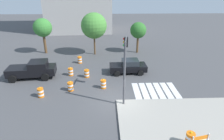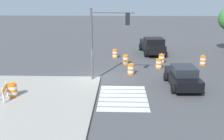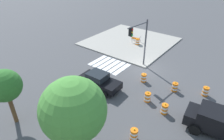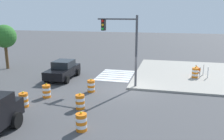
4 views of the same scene
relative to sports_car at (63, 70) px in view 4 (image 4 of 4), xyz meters
The scene contains 13 objects.
ground_plane 6.50m from the sports_car, 106.18° to the right, with size 120.00×120.00×0.00m, color #474749.
sidewalk_corner 12.92m from the sports_car, 70.98° to the right, with size 12.00×12.00×0.15m, color #9E998E.
crosswalk_stripes 4.98m from the sports_car, 63.37° to the right, with size 4.35×3.20×0.02m.
sports_car is the anchor object (origin of this frame).
traffic_barrel_near_corner 7.44m from the sports_car, 146.67° to the right, with size 0.56×0.56×1.02m.
traffic_barrel_crosswalk_end 4.99m from the sports_car, 167.84° to the right, with size 0.56×0.56×1.02m.
traffic_barrel_median_near 4.75m from the sports_car, 128.82° to the right, with size 0.56×0.56×1.02m.
traffic_barrel_far_curb 10.20m from the sports_car, 149.56° to the right, with size 0.56×0.56×1.02m.
traffic_barrel_lane_center 6.79m from the sports_car, behind, with size 0.56×0.56×1.02m.
traffic_barrel_on_sidewalk 11.92m from the sports_car, 77.45° to the right, with size 0.56×0.56×1.02m.
construction_barricade 12.46m from the sports_car, 75.45° to the right, with size 1.37×1.01×1.00m.
traffic_light_pole 6.54m from the sports_car, 100.60° to the right, with size 0.65×3.27×5.50m.
street_tree_streetside_far 8.36m from the sports_car, 73.41° to the left, with size 2.41×2.41×4.68m.
Camera 4 is at (-16.90, -2.98, 5.66)m, focal length 37.02 mm.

